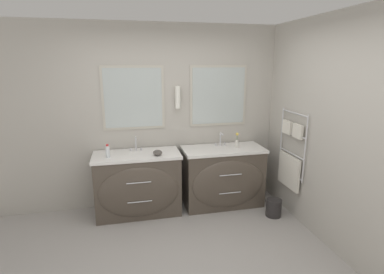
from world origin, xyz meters
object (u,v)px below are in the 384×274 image
Objects in this scene: vanity_left at (138,184)px; amenity_bowl at (158,153)px; vanity_right at (223,177)px; flower_vase at (237,141)px; toiletry_bottle at (108,151)px; waste_bin at (274,207)px.

vanity_left is 9.55× the size of amenity_bowl.
flower_vase is (0.21, 0.04, 0.52)m from vanity_right.
amenity_bowl is at bearing -4.06° from toiletry_bottle.
amenity_bowl is (0.64, -0.05, -0.05)m from toiletry_bottle.
amenity_bowl is (0.27, -0.10, 0.46)m from vanity_left.
toiletry_bottle is at bearing 168.84° from waste_bin.
amenity_bowl reaches higher than vanity_left.
vanity_right is at bearing 0.00° from vanity_left.
amenity_bowl is 1.76m from waste_bin.
flower_vase is 1.05m from waste_bin.
flower_vase is at bearing 1.50° from vanity_left.
vanity_left is 5.36× the size of flower_vase.
vanity_left reaches higher than waste_bin.
vanity_right reaches higher than waste_bin.
vanity_left is 1.90m from waste_bin.
amenity_bowl is at bearing -173.22° from flower_vase.
amenity_bowl is (-0.96, -0.10, 0.46)m from vanity_right.
waste_bin is at bearing -40.23° from vanity_right.
vanity_right is 1.68m from toiletry_bottle.
toiletry_bottle is 1.81m from flower_vase.
vanity_left is 0.55m from amenity_bowl.
toiletry_bottle is at bearing 175.94° from amenity_bowl.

